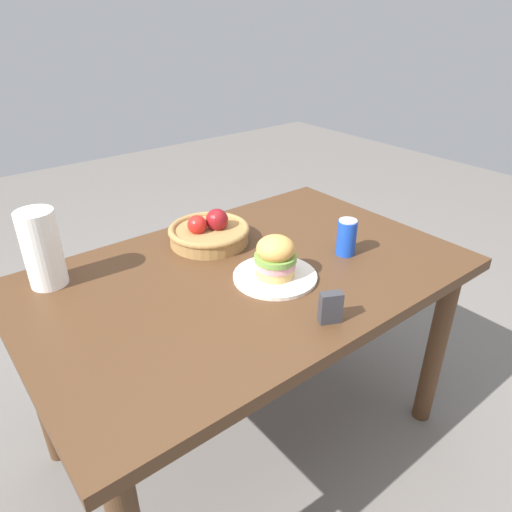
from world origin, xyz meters
name	(u,v)px	position (x,y,z in m)	size (l,w,h in m)	color
ground_plane	(248,433)	(0.00, 0.00, 0.00)	(8.00, 8.00, 0.00)	slate
dining_table	(247,297)	(0.00, 0.00, 0.65)	(1.40, 0.90, 0.75)	#4C301C
plate	(275,276)	(0.04, -0.09, 0.76)	(0.26, 0.26, 0.01)	silver
sandwich	(275,257)	(0.04, -0.09, 0.83)	(0.13, 0.13, 0.13)	#DBAD60
soda_can	(347,237)	(0.34, -0.12, 0.81)	(0.07, 0.07, 0.13)	blue
fruit_basket	(209,232)	(0.02, 0.25, 0.79)	(0.29, 0.29, 0.12)	#9E7542
paper_towel_roll	(42,249)	(-0.52, 0.31, 0.87)	(0.11, 0.11, 0.24)	white
napkin_holder	(331,307)	(0.01, -0.35, 0.80)	(0.06, 0.03, 0.09)	#333338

